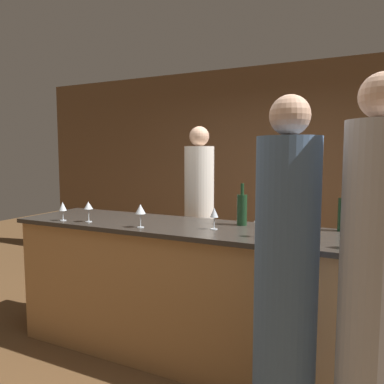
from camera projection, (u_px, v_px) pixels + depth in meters
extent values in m
plane|color=brown|center=(205.00, 360.00, 2.93)|extent=(14.00, 14.00, 0.00)
cube|color=brown|center=(281.00, 170.00, 5.04)|extent=(8.00, 0.06, 2.80)
cube|color=#B27F4C|center=(205.00, 297.00, 2.88)|extent=(3.14, 0.67, 1.03)
cube|color=#332D28|center=(205.00, 229.00, 2.82)|extent=(3.20, 0.73, 0.04)
cylinder|color=silver|center=(199.00, 232.00, 3.68)|extent=(0.29, 0.29, 1.68)
sphere|color=tan|center=(199.00, 136.00, 3.59)|extent=(0.19, 0.19, 0.19)
cylinder|color=#4C6B93|center=(285.00, 307.00, 1.87)|extent=(0.31, 0.31, 1.69)
sphere|color=tan|center=(290.00, 115.00, 1.78)|extent=(0.20, 0.20, 0.20)
cylinder|color=#B2B2B7|center=(372.00, 320.00, 1.66)|extent=(0.29, 0.29, 1.75)
sphere|color=tan|center=(383.00, 96.00, 1.56)|extent=(0.20, 0.20, 0.20)
cylinder|color=#19381E|center=(242.00, 210.00, 2.89)|extent=(0.08, 0.08, 0.24)
cylinder|color=#19381E|center=(242.00, 189.00, 2.87)|extent=(0.03, 0.03, 0.09)
cylinder|color=black|center=(343.00, 215.00, 2.66)|extent=(0.07, 0.07, 0.24)
cylinder|color=black|center=(344.00, 192.00, 2.65)|extent=(0.03, 0.03, 0.08)
cylinder|color=silver|center=(302.00, 237.00, 2.47)|extent=(0.05, 0.05, 0.00)
cylinder|color=silver|center=(302.00, 230.00, 2.46)|extent=(0.01, 0.01, 0.09)
cone|color=silver|center=(303.00, 217.00, 2.45)|extent=(0.07, 0.07, 0.07)
cylinder|color=silver|center=(141.00, 227.00, 2.80)|extent=(0.05, 0.05, 0.00)
cylinder|color=silver|center=(140.00, 220.00, 2.80)|extent=(0.01, 0.01, 0.10)
cone|color=silver|center=(140.00, 209.00, 2.79)|extent=(0.08, 0.08, 0.07)
cylinder|color=silver|center=(214.00, 229.00, 2.73)|extent=(0.05, 0.05, 0.00)
cylinder|color=silver|center=(214.00, 223.00, 2.73)|extent=(0.01, 0.01, 0.08)
cone|color=silver|center=(214.00, 212.00, 2.72)|extent=(0.06, 0.06, 0.07)
cylinder|color=silver|center=(89.00, 222.00, 3.04)|extent=(0.05, 0.05, 0.00)
cylinder|color=silver|center=(89.00, 215.00, 3.03)|extent=(0.01, 0.01, 0.10)
cone|color=silver|center=(88.00, 205.00, 3.02)|extent=(0.07, 0.07, 0.06)
cylinder|color=silver|center=(63.00, 220.00, 3.10)|extent=(0.05, 0.05, 0.00)
cylinder|color=silver|center=(63.00, 215.00, 3.09)|extent=(0.01, 0.01, 0.08)
cone|color=silver|center=(63.00, 206.00, 3.08)|extent=(0.06, 0.06, 0.07)
cylinder|color=silver|center=(258.00, 237.00, 2.48)|extent=(0.05, 0.05, 0.00)
cylinder|color=silver|center=(259.00, 229.00, 2.48)|extent=(0.01, 0.01, 0.09)
cone|color=silver|center=(259.00, 218.00, 2.47)|extent=(0.06, 0.06, 0.06)
cylinder|color=silver|center=(352.00, 248.00, 2.17)|extent=(0.05, 0.05, 0.00)
cylinder|color=silver|center=(352.00, 240.00, 2.17)|extent=(0.01, 0.01, 0.09)
cone|color=silver|center=(353.00, 226.00, 2.16)|extent=(0.07, 0.07, 0.08)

